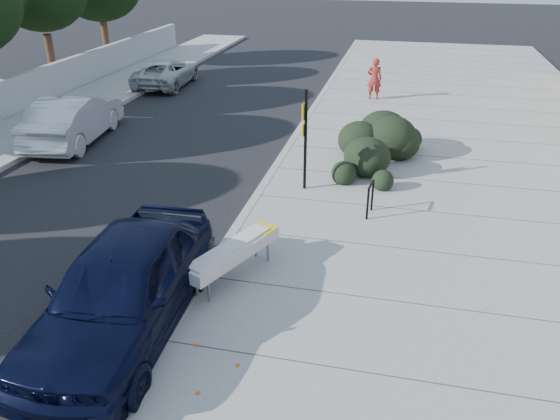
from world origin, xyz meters
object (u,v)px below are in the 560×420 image
(bike_rack, at_px, (370,196))
(suv_silver, at_px, (166,73))
(sedan_navy, at_px, (123,288))
(sign_post, at_px, (305,134))
(bench, at_px, (233,253))
(pedestrian, at_px, (374,79))
(wagon_silver, at_px, (73,119))

(bike_rack, height_order, suv_silver, suv_silver)
(bike_rack, distance_m, sedan_navy, 6.41)
(sign_post, height_order, suv_silver, sign_post)
(bench, relative_size, pedestrian, 1.37)
(bench, height_order, sedan_navy, sedan_navy)
(wagon_silver, bearing_deg, suv_silver, -95.86)
(bike_rack, xyz_separation_m, wagon_silver, (-10.22, 3.69, 0.14))
(sedan_navy, distance_m, wagon_silver, 10.96)
(sign_post, relative_size, pedestrian, 1.58)
(bench, distance_m, pedestrian, 14.57)
(sedan_navy, xyz_separation_m, wagon_silver, (-6.45, 8.87, -0.07))
(sedan_navy, height_order, suv_silver, sedan_navy)
(wagon_silver, relative_size, pedestrian, 2.82)
(sedan_navy, xyz_separation_m, suv_silver, (-6.70, 17.07, -0.24))
(bench, distance_m, sedan_navy, 2.26)
(wagon_silver, xyz_separation_m, pedestrian, (9.48, 7.38, 0.21))
(sign_post, height_order, pedestrian, sign_post)
(sedan_navy, bearing_deg, bench, 49.16)
(sign_post, bearing_deg, suv_silver, 137.24)
(bike_rack, height_order, sedan_navy, sedan_navy)
(sedan_navy, bearing_deg, suv_silver, 108.81)
(bench, height_order, suv_silver, suv_silver)
(sign_post, bearing_deg, pedestrian, 91.92)
(bike_rack, distance_m, wagon_silver, 10.87)
(sedan_navy, relative_size, wagon_silver, 1.05)
(sedan_navy, distance_m, suv_silver, 18.34)
(bike_rack, bearing_deg, sedan_navy, -118.15)
(bike_rack, xyz_separation_m, pedestrian, (-0.74, 11.07, 0.35))
(wagon_silver, height_order, suv_silver, wagon_silver)
(bench, xyz_separation_m, suv_silver, (-8.10, 15.30, -0.09))
(sign_post, height_order, wagon_silver, sign_post)
(bike_rack, distance_m, pedestrian, 11.10)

